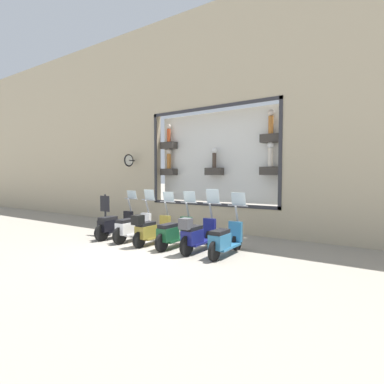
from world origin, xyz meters
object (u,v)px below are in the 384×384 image
at_px(shop_sign_post, 105,214).
at_px(scooter_teal_0, 225,240).
at_px(scooter_olive_3, 151,230).
at_px(scooter_black_5, 115,225).
at_px(scooter_white_4, 132,227).
at_px(scooter_navy_1, 197,234).
at_px(scooter_green_2, 174,233).

bearing_deg(shop_sign_post, scooter_teal_0, -91.78).
bearing_deg(scooter_olive_3, scooter_black_5, 87.59).
xyz_separation_m(scooter_olive_3, scooter_white_4, (0.07, 0.83, -0.02)).
height_order(scooter_teal_0, scooter_white_4, scooter_white_4).
height_order(scooter_navy_1, shop_sign_post, scooter_navy_1).
distance_m(scooter_white_4, shop_sign_post, 1.49).
bearing_deg(scooter_white_4, scooter_black_5, 90.00).
height_order(scooter_white_4, shop_sign_post, scooter_white_4).
xyz_separation_m(scooter_teal_0, scooter_white_4, (0.00, 3.30, 0.01)).
distance_m(scooter_teal_0, scooter_black_5, 4.13).
height_order(scooter_teal_0, scooter_navy_1, scooter_navy_1).
height_order(scooter_olive_3, scooter_black_5, scooter_olive_3).
bearing_deg(scooter_olive_3, scooter_navy_1, -89.53).
xyz_separation_m(scooter_navy_1, scooter_black_5, (0.06, 3.30, -0.04)).
relative_size(scooter_green_2, shop_sign_post, 1.25).
bearing_deg(scooter_green_2, scooter_olive_3, 94.69).
relative_size(scooter_black_5, shop_sign_post, 1.25).
xyz_separation_m(scooter_olive_3, shop_sign_post, (0.21, 2.28, 0.30)).
bearing_deg(shop_sign_post, scooter_green_2, -92.71).
height_order(scooter_white_4, scooter_black_5, scooter_white_4).
bearing_deg(scooter_navy_1, scooter_olive_3, 90.47).
distance_m(scooter_navy_1, scooter_green_2, 0.83).
relative_size(scooter_navy_1, scooter_olive_3, 1.01).
relative_size(scooter_navy_1, scooter_white_4, 1.00).
distance_m(scooter_olive_3, scooter_black_5, 1.65).
xyz_separation_m(scooter_teal_0, scooter_olive_3, (-0.07, 2.48, 0.03)).
bearing_deg(scooter_black_5, scooter_navy_1, -90.97).
xyz_separation_m(scooter_teal_0, scooter_navy_1, (-0.05, 0.83, 0.06)).
relative_size(scooter_navy_1, shop_sign_post, 1.25).
bearing_deg(scooter_white_4, scooter_olive_3, -94.81).
height_order(scooter_teal_0, shop_sign_post, scooter_teal_0).
bearing_deg(shop_sign_post, scooter_olive_3, -95.38).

